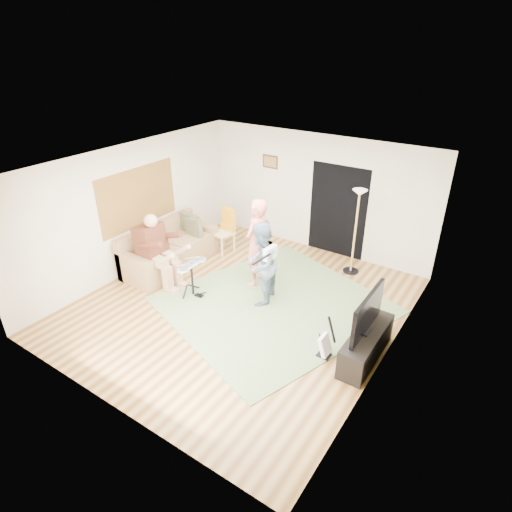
{
  "coord_description": "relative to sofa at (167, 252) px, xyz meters",
  "views": [
    {
      "loc": [
        4.01,
        -5.46,
        4.61
      ],
      "look_at": [
        0.15,
        0.3,
        0.97
      ],
      "focal_mm": 30.0,
      "sensor_mm": 36.0,
      "label": 1
    }
  ],
  "objects": [
    {
      "name": "guitarist",
      "position": [
        2.54,
        -0.11,
        0.51
      ],
      "size": [
        0.8,
        0.92,
        1.63
      ],
      "primitive_type": "imported",
      "rotation": [
        0.0,
        0.0,
        -1.31
      ],
      "color": "slate",
      "rests_on": "floor"
    },
    {
      "name": "area_rug",
      "position": [
        2.82,
        -0.08,
        -0.3
      ],
      "size": [
        4.47,
        4.63,
        0.02
      ],
      "primitive_type": "cube",
      "rotation": [
        0.0,
        0.0,
        -0.33
      ],
      "color": "#627C4B",
      "rests_on": "floor"
    },
    {
      "name": "walls",
      "position": [
        2.3,
        -0.43,
        1.05
      ],
      "size": [
        5.5,
        6.0,
        2.7
      ],
      "primitive_type": null,
      "color": "beige",
      "rests_on": "floor"
    },
    {
      "name": "television",
      "position": [
        4.75,
        -0.53,
        0.55
      ],
      "size": [
        0.06,
        1.14,
        0.65
      ],
      "primitive_type": "cube",
      "color": "black",
      "rests_on": "tv_cabinet"
    },
    {
      "name": "drum_kit",
      "position": [
        1.3,
        -0.65,
        0.01
      ],
      "size": [
        0.39,
        0.7,
        0.72
      ],
      "color": "black",
      "rests_on": "floor"
    },
    {
      "name": "picture_frame",
      "position": [
        1.05,
        2.56,
        1.6
      ],
      "size": [
        0.42,
        0.03,
        0.32
      ],
      "primitive_type": "cube",
      "color": "#3F2314",
      "rests_on": "walls"
    },
    {
      "name": "sofa",
      "position": [
        0.0,
        0.0,
        0.0
      ],
      "size": [
        0.93,
        2.25,
        0.91
      ],
      "color": "#9D7A4E",
      "rests_on": "floor"
    },
    {
      "name": "guitar_held",
      "position": [
        2.74,
        -0.11,
        0.8
      ],
      "size": [
        0.17,
        0.61,
        0.26
      ],
      "primitive_type": null,
      "rotation": [
        0.0,
        0.0,
        -0.08
      ],
      "color": "white",
      "rests_on": "guitarist"
    },
    {
      "name": "tv_cabinet",
      "position": [
        4.8,
        -0.53,
        -0.05
      ],
      "size": [
        0.4,
        1.4,
        0.5
      ],
      "primitive_type": "cube",
      "color": "black",
      "rests_on": "floor"
    },
    {
      "name": "doorway",
      "position": [
        2.85,
        2.56,
        0.75
      ],
      "size": [
        2.1,
        0.0,
        2.1
      ],
      "primitive_type": "plane",
      "rotation": [
        1.57,
        0.0,
        0.0
      ],
      "color": "black",
      "rests_on": "walls"
    },
    {
      "name": "ceiling",
      "position": [
        2.3,
        -0.43,
        2.4
      ],
      "size": [
        6.0,
        6.0,
        0.0
      ],
      "primitive_type": "plane",
      "rotation": [
        3.14,
        0.0,
        0.0
      ],
      "color": "white",
      "rests_on": "walls"
    },
    {
      "name": "dining_chair",
      "position": [
        0.64,
        1.22,
        0.07
      ],
      "size": [
        0.52,
        0.54,
        1.04
      ],
      "rotation": [
        0.0,
        0.0,
        -0.2
      ],
      "color": "beige",
      "rests_on": "floor"
    },
    {
      "name": "torchiere_lamp",
      "position": [
        3.53,
        1.94,
        0.97
      ],
      "size": [
        0.33,
        0.33,
        1.85
      ],
      "color": "black",
      "rests_on": "floor"
    },
    {
      "name": "window_blinds",
      "position": [
        -0.44,
        -0.23,
        1.25
      ],
      "size": [
        0.0,
        2.05,
        2.05
      ],
      "primitive_type": "plane",
      "rotation": [
        1.57,
        0.0,
        1.57
      ],
      "color": "olive",
      "rests_on": "walls"
    },
    {
      "name": "floor",
      "position": [
        2.3,
        -0.43,
        -0.3
      ],
      "size": [
        6.0,
        6.0,
        0.0
      ],
      "primitive_type": "plane",
      "color": "brown",
      "rests_on": "ground"
    },
    {
      "name": "singer",
      "position": [
        2.08,
        0.43,
        0.61
      ],
      "size": [
        0.48,
        0.69,
        1.82
      ],
      "primitive_type": "imported",
      "rotation": [
        0.0,
        0.0,
        -1.5
      ],
      "color": "#DA6C5E",
      "rests_on": "floor"
    },
    {
      "name": "drummer",
      "position": [
        0.45,
        -0.65,
        0.28
      ],
      "size": [
        0.97,
        0.54,
        1.48
      ],
      "color": "#582818",
      "rests_on": "sofa"
    },
    {
      "name": "guitar_spare",
      "position": [
        4.26,
        -0.87,
        -0.08
      ],
      "size": [
        0.28,
        0.26,
        0.79
      ],
      "color": "black",
      "rests_on": "floor"
    },
    {
      "name": "microphone",
      "position": [
        2.28,
        0.43,
        1.06
      ],
      "size": [
        0.06,
        0.06,
        0.24
      ],
      "primitive_type": null,
      "color": "black",
      "rests_on": "singer"
    }
  ]
}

